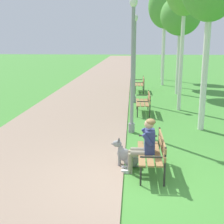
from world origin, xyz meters
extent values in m
plane|color=#478E38|center=(0.00, 0.00, 0.00)|extent=(120.00, 120.00, 0.00)
cube|color=gray|center=(-2.41, 24.00, 0.02)|extent=(4.30, 60.00, 0.04)
cube|color=olive|center=(0.13, 0.59, 0.45)|extent=(0.14, 1.50, 0.04)
cube|color=olive|center=(0.31, 0.59, 0.45)|extent=(0.14, 1.50, 0.04)
cube|color=olive|center=(0.48, 0.59, 0.45)|extent=(0.14, 1.50, 0.04)
cube|color=olive|center=(0.59, 0.59, 0.59)|extent=(0.04, 1.50, 0.11)
cube|color=olive|center=(0.59, 0.59, 0.77)|extent=(0.04, 1.50, 0.11)
cylinder|color=#2D2B28|center=(0.11, 1.28, 0.23)|extent=(0.04, 0.04, 0.45)
cylinder|color=#2D2B28|center=(0.59, 1.28, 0.43)|extent=(0.04, 0.04, 0.85)
cube|color=#2D2B28|center=(0.31, 1.28, 0.63)|extent=(0.45, 0.04, 0.03)
cylinder|color=#2D2B28|center=(0.11, -0.10, 0.23)|extent=(0.04, 0.04, 0.45)
cylinder|color=#2D2B28|center=(0.59, -0.10, 0.43)|extent=(0.04, 0.04, 0.85)
cube|color=#2D2B28|center=(0.31, -0.10, 0.63)|extent=(0.45, 0.04, 0.03)
cube|color=olive|center=(0.14, 6.19, 0.45)|extent=(0.14, 1.50, 0.04)
cube|color=olive|center=(0.32, 6.19, 0.45)|extent=(0.14, 1.50, 0.04)
cube|color=olive|center=(0.49, 6.19, 0.45)|extent=(0.14, 1.50, 0.04)
cube|color=olive|center=(0.60, 6.19, 0.59)|extent=(0.04, 1.50, 0.11)
cube|color=olive|center=(0.60, 6.19, 0.77)|extent=(0.04, 1.50, 0.11)
cylinder|color=#2D2B28|center=(0.12, 6.88, 0.23)|extent=(0.04, 0.04, 0.45)
cylinder|color=#2D2B28|center=(0.60, 6.88, 0.43)|extent=(0.04, 0.04, 0.85)
cube|color=#2D2B28|center=(0.32, 6.88, 0.63)|extent=(0.45, 0.04, 0.03)
cylinder|color=#2D2B28|center=(0.12, 5.50, 0.23)|extent=(0.04, 0.04, 0.45)
cylinder|color=#2D2B28|center=(0.60, 5.50, 0.43)|extent=(0.04, 0.04, 0.85)
cube|color=#2D2B28|center=(0.32, 5.50, 0.63)|extent=(0.45, 0.04, 0.03)
cube|color=olive|center=(0.10, 11.51, 0.45)|extent=(0.14, 1.50, 0.04)
cube|color=olive|center=(0.27, 11.51, 0.45)|extent=(0.14, 1.50, 0.04)
cube|color=olive|center=(0.45, 11.51, 0.45)|extent=(0.14, 1.50, 0.04)
cube|color=olive|center=(0.55, 11.51, 0.59)|extent=(0.04, 1.50, 0.11)
cube|color=olive|center=(0.55, 11.51, 0.77)|extent=(0.04, 1.50, 0.11)
cylinder|color=#2D2B28|center=(0.07, 12.20, 0.23)|extent=(0.04, 0.04, 0.45)
cylinder|color=#2D2B28|center=(0.55, 12.20, 0.43)|extent=(0.04, 0.04, 0.85)
cube|color=#2D2B28|center=(0.27, 12.20, 0.63)|extent=(0.45, 0.04, 0.03)
cylinder|color=#2D2B28|center=(0.07, 10.82, 0.23)|extent=(0.04, 0.04, 0.45)
cylinder|color=#2D2B28|center=(0.55, 10.82, 0.43)|extent=(0.04, 0.04, 0.85)
cube|color=#2D2B28|center=(0.27, 10.82, 0.63)|extent=(0.45, 0.04, 0.03)
cylinder|color=gray|center=(0.10, 0.67, 0.47)|extent=(0.42, 0.14, 0.14)
cylinder|color=gray|center=(-0.11, 0.67, 0.24)|extent=(0.11, 0.11, 0.47)
cube|color=silver|center=(-0.19, 0.67, 0.04)|extent=(0.24, 0.09, 0.07)
cylinder|color=gray|center=(0.10, 0.47, 0.47)|extent=(0.42, 0.14, 0.14)
cylinder|color=gray|center=(-0.11, 0.47, 0.24)|extent=(0.11, 0.11, 0.47)
cube|color=silver|center=(-0.19, 0.47, 0.04)|extent=(0.24, 0.09, 0.07)
cube|color=navy|center=(0.31, 0.57, 0.73)|extent=(0.22, 0.36, 0.52)
cylinder|color=navy|center=(0.25, 0.77, 0.83)|extent=(0.25, 0.09, 0.30)
cylinder|color=navy|center=(0.25, 0.37, 0.83)|extent=(0.25, 0.09, 0.30)
sphere|color=tan|center=(0.29, 0.57, 1.13)|extent=(0.21, 0.21, 0.21)
ellipsoid|color=olive|center=(0.32, 0.57, 1.18)|extent=(0.22, 0.23, 0.14)
ellipsoid|color=gray|center=(-0.09, 0.82, 0.16)|extent=(0.38, 0.31, 0.32)
ellipsoid|color=gray|center=(-0.24, 0.83, 0.29)|extent=(0.52, 0.26, 0.48)
ellipsoid|color=#595959|center=(-0.19, 0.83, 0.32)|extent=(0.37, 0.22, 0.27)
cylinder|color=gray|center=(-0.36, 0.90, 0.19)|extent=(0.06, 0.06, 0.38)
cylinder|color=gray|center=(-0.37, 0.78, 0.19)|extent=(0.06, 0.06, 0.38)
cylinder|color=gray|center=(-0.35, 0.84, 0.43)|extent=(0.12, 0.18, 0.19)
ellipsoid|color=gray|center=(-0.43, 0.84, 0.56)|extent=(0.23, 0.16, 0.16)
cone|color=#595959|center=(-0.53, 0.85, 0.55)|extent=(0.11, 0.10, 0.09)
cone|color=#595959|center=(-0.38, 0.89, 0.66)|extent=(0.06, 0.06, 0.09)
cone|color=#595959|center=(-0.39, 0.80, 0.66)|extent=(0.06, 0.06, 0.09)
cylinder|color=gray|center=(0.11, 0.80, 0.03)|extent=(0.28, 0.07, 0.04)
cylinder|color=gray|center=(-0.10, 3.55, 0.15)|extent=(0.20, 0.20, 0.30)
cylinder|color=gray|center=(-0.10, 3.55, 1.95)|extent=(0.11, 0.11, 3.91)
ellipsoid|color=silver|center=(-0.10, 3.55, 4.03)|extent=(0.24, 0.24, 0.32)
cylinder|color=gray|center=(-0.01, 8.39, 0.15)|extent=(0.20, 0.20, 0.30)
cylinder|color=gray|center=(-0.01, 8.39, 1.90)|extent=(0.11, 0.11, 3.81)
ellipsoid|color=silver|center=(-0.01, 8.39, 3.93)|extent=(0.24, 0.24, 0.32)
cylinder|color=silver|center=(2.22, 4.03, 2.02)|extent=(0.20, 0.20, 4.03)
cylinder|color=silver|center=(1.92, 6.92, 2.21)|extent=(0.15, 0.15, 4.42)
cylinder|color=silver|center=(2.40, 10.90, 1.79)|extent=(0.19, 0.19, 3.59)
ellipsoid|color=#569E42|center=(2.40, 10.90, 4.22)|extent=(2.13, 2.33, 2.09)
cylinder|color=silver|center=(1.91, 14.28, 2.11)|extent=(0.16, 0.16, 4.23)
ellipsoid|color=#569E42|center=(1.91, 14.28, 5.07)|extent=(2.16, 1.95, 2.79)
cylinder|color=silver|center=(2.15, 17.30, 2.31)|extent=(0.16, 0.16, 4.61)
ellipsoid|color=#4C933D|center=(2.15, 17.30, 5.25)|extent=(1.79, 1.53, 2.14)
camera|label=1|loc=(-0.09, -5.69, 2.90)|focal=47.36mm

